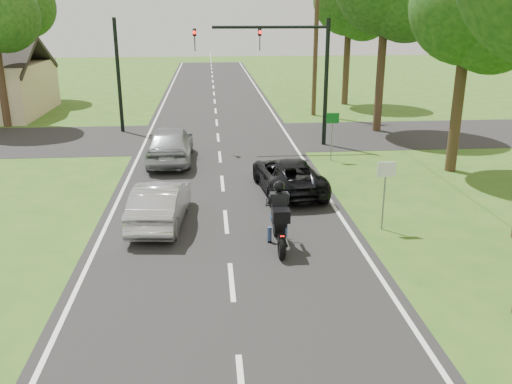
% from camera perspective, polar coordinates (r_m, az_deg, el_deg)
% --- Properties ---
extents(ground, '(140.00, 140.00, 0.00)m').
position_cam_1_polar(ground, '(13.45, -2.59, -9.44)').
color(ground, '#2C5818').
rests_on(ground, ground).
extents(road, '(8.00, 100.00, 0.01)m').
position_cam_1_polar(road, '(22.77, -3.70, 2.42)').
color(road, black).
rests_on(road, ground).
extents(cross_road, '(60.00, 7.00, 0.01)m').
position_cam_1_polar(cross_road, '(28.58, -4.01, 5.74)').
color(cross_road, black).
rests_on(cross_road, ground).
extents(motorcycle_rider, '(0.64, 2.27, 1.96)m').
position_cam_1_polar(motorcycle_rider, '(14.98, 2.44, -3.17)').
color(motorcycle_rider, black).
rests_on(motorcycle_rider, ground).
extents(dark_suv, '(2.48, 4.65, 1.24)m').
position_cam_1_polar(dark_suv, '(19.76, 3.40, 1.81)').
color(dark_suv, black).
rests_on(dark_suv, road).
extents(silver_sedan, '(1.78, 4.16, 1.33)m').
position_cam_1_polar(silver_sedan, '(16.95, -10.03, -1.15)').
color(silver_sedan, '#B7B7BC').
rests_on(silver_sedan, road).
extents(silver_suv, '(1.95, 4.76, 1.62)m').
position_cam_1_polar(silver_suv, '(23.96, -9.03, 5.06)').
color(silver_suv, '#9B9EA3').
rests_on(silver_suv, road).
extents(traffic_signal, '(6.38, 0.44, 6.00)m').
position_cam_1_polar(traffic_signal, '(26.24, 3.39, 13.75)').
color(traffic_signal, black).
rests_on(traffic_signal, ground).
extents(signal_pole_far, '(0.20, 0.20, 6.00)m').
position_cam_1_polar(signal_pole_far, '(30.43, -14.27, 11.73)').
color(signal_pole_far, black).
rests_on(signal_pole_far, ground).
extents(utility_pole_far, '(1.60, 0.28, 10.00)m').
position_cam_1_polar(utility_pole_far, '(34.54, 6.35, 16.38)').
color(utility_pole_far, '#513C24').
rests_on(utility_pole_far, ground).
extents(sign_white, '(0.55, 0.07, 2.12)m').
position_cam_1_polar(sign_white, '(16.41, 13.48, 1.34)').
color(sign_white, slate).
rests_on(sign_white, ground).
extents(sign_green, '(0.55, 0.07, 2.12)m').
position_cam_1_polar(sign_green, '(23.94, 8.05, 7.00)').
color(sign_green, slate).
rests_on(sign_green, ground).
extents(tree_row_c, '(4.80, 4.65, 8.76)m').
position_cam_1_polar(tree_row_c, '(23.05, 22.27, 17.05)').
color(tree_row_c, '#332316').
rests_on(tree_row_c, ground).
extents(tree_row_e, '(5.28, 5.12, 9.61)m').
position_cam_1_polar(tree_row_e, '(38.94, 10.33, 19.01)').
color(tree_row_e, '#332316').
rests_on(tree_row_e, ground).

